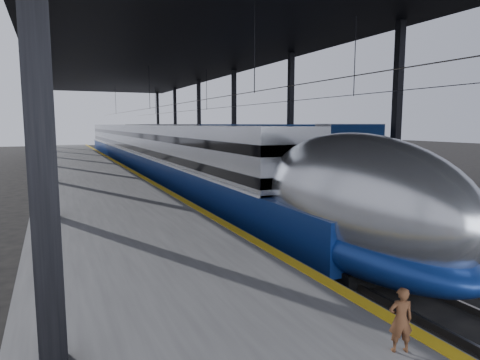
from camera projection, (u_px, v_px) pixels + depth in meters
ground at (266, 265)px, 12.75m from camera, size 160.00×160.00×0.00m
platform at (88, 178)px, 29.42m from camera, size 6.00×80.00×1.00m
yellow_strip at (129, 169)px, 30.48m from camera, size 0.30×80.00×0.01m
rails at (198, 178)px, 32.68m from camera, size 6.52×80.00×0.16m
canopy at (162, 54)px, 30.46m from camera, size 18.00×75.00×9.47m
tgv_train at (148, 150)px, 36.98m from camera, size 2.86×65.20×4.10m
second_train at (185, 144)px, 44.18m from camera, size 3.05×56.05×4.20m
child at (401, 320)px, 5.98m from camera, size 0.40×0.33×0.94m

